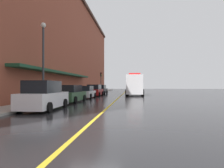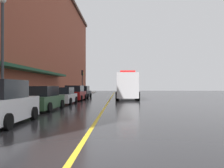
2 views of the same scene
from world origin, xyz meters
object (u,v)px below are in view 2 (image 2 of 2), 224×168
parked_car_3 (75,93)px  parking_meter_1 (60,92)px  parked_car_1 (43,99)px  parking_meter_0 (57,92)px  parked_car_0 (1,104)px  parked_car_4 (82,92)px  box_truck (127,86)px  street_lamp_left (2,40)px  traffic_light_near (82,78)px  parked_car_2 (63,96)px

parked_car_3 → parking_meter_1: bearing=134.4°
parked_car_1 → parking_meter_0: parked_car_1 is taller
parked_car_0 → parked_car_4: (0.08, 22.90, -0.10)m
parked_car_3 → parking_meter_1: parked_car_3 is taller
parked_car_3 → box_truck: box_truck is taller
street_lamp_left → box_truck: bearing=62.9°
box_truck → parking_meter_0: box_truck is taller
parked_car_1 → traffic_light_near: (-1.24, 26.02, 2.38)m
parked_car_2 → street_lamp_left: 8.75m
parked_car_0 → parking_meter_0: 14.82m
parked_car_1 → parked_car_4: 16.83m
parking_meter_0 → street_lamp_left: (-0.60, -10.60, 3.34)m
parked_car_0 → parked_car_3: bearing=-0.4°
parked_car_3 → parked_car_4: 5.50m
parked_car_0 → street_lamp_left: (-1.96, 4.16, 3.51)m
traffic_light_near → parked_car_4: bearing=-81.5°
parked_car_2 → street_lamp_left: size_ratio=0.60×
parked_car_1 → parked_car_0: bearing=-177.2°
parked_car_3 → street_lamp_left: bearing=171.6°
street_lamp_left → parked_car_4: bearing=83.8°
parking_meter_0 → traffic_light_near: bearing=89.8°
parked_car_2 → street_lamp_left: (-1.94, -7.70, 3.67)m
parked_car_1 → parking_meter_0: 8.79m
box_truck → traffic_light_near: traffic_light_near is taller
parked_car_0 → parked_car_3: (0.07, 17.40, -0.08)m
parking_meter_1 → box_truck: bearing=27.8°
box_truck → parking_meter_0: (-7.49, -5.22, -0.56)m
parked_car_3 → box_truck: (6.07, 2.58, 0.81)m
parking_meter_1 → parked_car_2: bearing=-72.2°
parking_meter_0 → traffic_light_near: (0.06, 17.33, 2.10)m
parked_car_0 → parked_car_1: (-0.06, 6.07, -0.11)m
parked_car_4 → traffic_light_near: bearing=10.1°
parked_car_2 → parked_car_3: parked_car_3 is taller
parked_car_4 → parked_car_0: bearing=-178.5°
parking_meter_1 → traffic_light_near: traffic_light_near is taller
parked_car_1 → parked_car_2: parked_car_1 is taller
parked_car_0 → street_lamp_left: street_lamp_left is taller
traffic_light_near → parked_car_2: bearing=-86.4°
parked_car_1 → traffic_light_near: size_ratio=1.08×
parking_meter_1 → parked_car_1: bearing=-82.6°
parked_car_4 → parked_car_2: bearing=-178.8°
parked_car_3 → box_truck: size_ratio=0.60×
parked_car_1 → parked_car_3: 11.33m
parked_car_0 → parked_car_4: parked_car_0 is taller
parked_car_1 → parked_car_3: (0.12, 11.33, 0.03)m
box_truck → parking_meter_1: size_ratio=6.09×
parked_car_0 → parking_meter_0: (-1.36, 14.76, 0.17)m
parked_car_1 → box_truck: bearing=-21.8°
parked_car_0 → traffic_light_near: (-1.29, 32.09, 2.27)m
box_truck → parking_meter_0: size_ratio=6.09×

